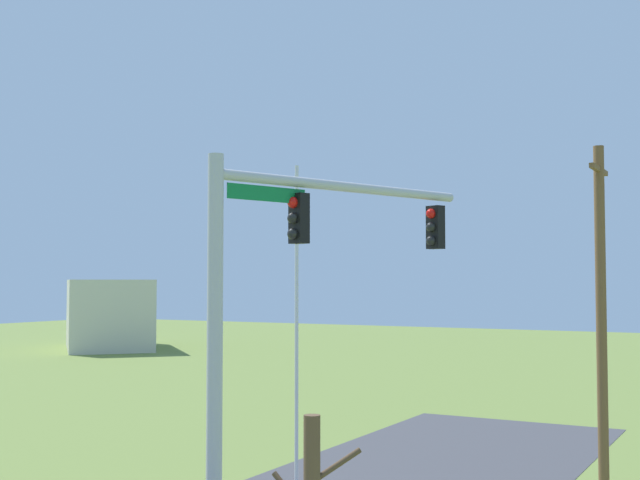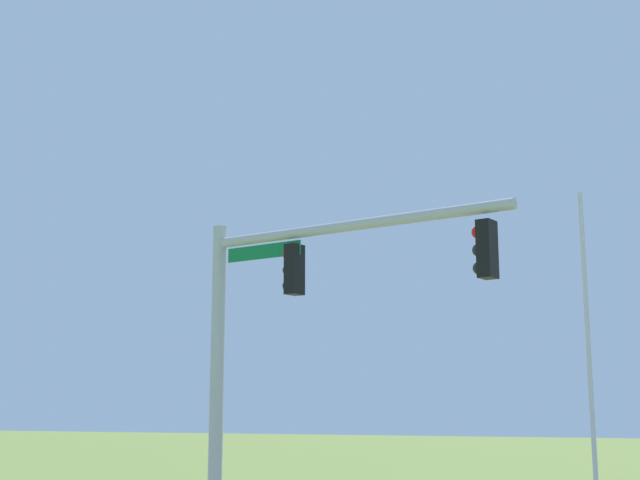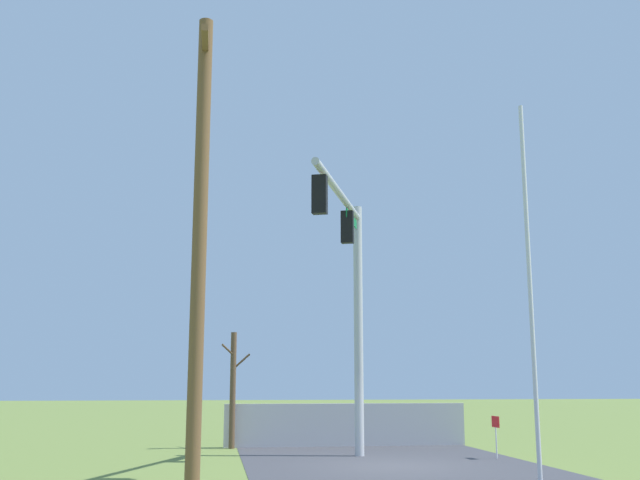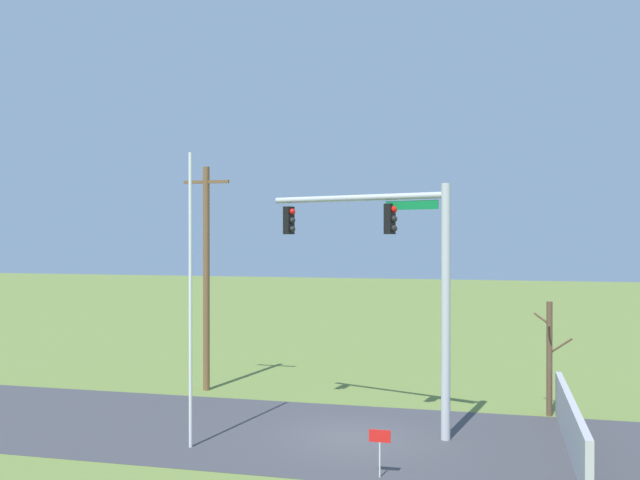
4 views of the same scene
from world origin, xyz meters
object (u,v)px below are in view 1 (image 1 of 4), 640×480
at_px(utility_pole, 601,316).
at_px(distant_building, 109,314).
at_px(flagpole, 297,327).
at_px(signal_mast, 284,291).

relative_size(utility_pole, distant_building, 0.77).
xyz_separation_m(flagpole, utility_pole, (-2.59, 7.30, 0.33)).
relative_size(flagpole, utility_pole, 0.96).
xyz_separation_m(signal_mast, utility_pole, (-8.28, 4.22, -0.69)).
bearing_deg(flagpole, utility_pole, 109.53).
xyz_separation_m(signal_mast, flagpole, (-5.70, -3.07, -1.02)).
bearing_deg(signal_mast, flagpole, -151.65).
xyz_separation_m(utility_pole, distant_building, (-30.21, -44.54, -1.80)).
distance_m(flagpole, distant_building, 49.65).
distance_m(flagpole, utility_pole, 7.75).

